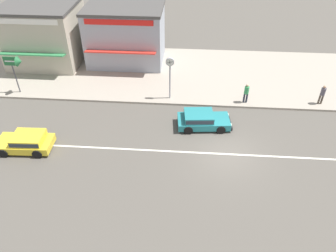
{
  "coord_description": "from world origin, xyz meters",
  "views": [
    {
      "loc": [
        -2.53,
        -15.47,
        13.82
      ],
      "look_at": [
        -3.81,
        1.58,
        0.8
      ],
      "focal_mm": 35.0,
      "sensor_mm": 36.0,
      "label": 1
    }
  ],
  "objects_px": {
    "street_clock": "(170,69)",
    "shopfront_corner_warung": "(45,33)",
    "shopfront_mid_block": "(126,35)",
    "pedestrian_by_shop": "(323,93)",
    "hatchback_yellow_1": "(26,142)",
    "arrow_signboard": "(18,63)",
    "hatchback_teal_0": "(202,119)",
    "pedestrian_mid_kerb": "(246,92)"
  },
  "relations": [
    {
      "from": "street_clock",
      "to": "shopfront_corner_warung",
      "type": "height_order",
      "value": "shopfront_corner_warung"
    },
    {
      "from": "shopfront_corner_warung",
      "to": "shopfront_mid_block",
      "type": "height_order",
      "value": "shopfront_corner_warung"
    },
    {
      "from": "pedestrian_by_shop",
      "to": "shopfront_corner_warung",
      "type": "height_order",
      "value": "shopfront_corner_warung"
    },
    {
      "from": "hatchback_yellow_1",
      "to": "arrow_signboard",
      "type": "height_order",
      "value": "arrow_signboard"
    },
    {
      "from": "hatchback_yellow_1",
      "to": "shopfront_corner_warung",
      "type": "height_order",
      "value": "shopfront_corner_warung"
    },
    {
      "from": "arrow_signboard",
      "to": "hatchback_teal_0",
      "type": "bearing_deg",
      "value": -13.11
    },
    {
      "from": "pedestrian_mid_kerb",
      "to": "shopfront_mid_block",
      "type": "height_order",
      "value": "shopfront_mid_block"
    },
    {
      "from": "arrow_signboard",
      "to": "shopfront_corner_warung",
      "type": "distance_m",
      "value": 5.77
    },
    {
      "from": "pedestrian_by_shop",
      "to": "shopfront_corner_warung",
      "type": "bearing_deg",
      "value": 166.1
    },
    {
      "from": "pedestrian_mid_kerb",
      "to": "arrow_signboard",
      "type": "bearing_deg",
      "value": 179.53
    },
    {
      "from": "street_clock",
      "to": "pedestrian_mid_kerb",
      "type": "height_order",
      "value": "street_clock"
    },
    {
      "from": "hatchback_teal_0",
      "to": "arrow_signboard",
      "type": "xyz_separation_m",
      "value": [
        -13.89,
        3.24,
        2.13
      ]
    },
    {
      "from": "hatchback_teal_0",
      "to": "hatchback_yellow_1",
      "type": "xyz_separation_m",
      "value": [
        -11.05,
        -3.2,
        -0.0
      ]
    },
    {
      "from": "pedestrian_by_shop",
      "to": "arrow_signboard",
      "type": "bearing_deg",
      "value": -179.79
    },
    {
      "from": "street_clock",
      "to": "shopfront_mid_block",
      "type": "distance_m",
      "value": 7.61
    },
    {
      "from": "pedestrian_mid_kerb",
      "to": "pedestrian_by_shop",
      "type": "relative_size",
      "value": 1.01
    },
    {
      "from": "hatchback_yellow_1",
      "to": "pedestrian_mid_kerb",
      "type": "height_order",
      "value": "pedestrian_mid_kerb"
    },
    {
      "from": "shopfront_corner_warung",
      "to": "shopfront_mid_block",
      "type": "relative_size",
      "value": 0.95
    },
    {
      "from": "arrow_signboard",
      "to": "shopfront_mid_block",
      "type": "xyz_separation_m",
      "value": [
        7.06,
        6.25,
        -0.08
      ]
    },
    {
      "from": "pedestrian_by_shop",
      "to": "hatchback_teal_0",
      "type": "bearing_deg",
      "value": -159.61
    },
    {
      "from": "hatchback_teal_0",
      "to": "shopfront_corner_warung",
      "type": "height_order",
      "value": "shopfront_corner_warung"
    },
    {
      "from": "hatchback_teal_0",
      "to": "arrow_signboard",
      "type": "relative_size",
      "value": 1.23
    },
    {
      "from": "street_clock",
      "to": "shopfront_corner_warung",
      "type": "xyz_separation_m",
      "value": [
        -11.6,
        5.73,
        0.11
      ]
    },
    {
      "from": "hatchback_yellow_1",
      "to": "street_clock",
      "type": "height_order",
      "value": "street_clock"
    },
    {
      "from": "hatchback_teal_0",
      "to": "shopfront_mid_block",
      "type": "bearing_deg",
      "value": 125.75
    },
    {
      "from": "hatchback_teal_0",
      "to": "hatchback_yellow_1",
      "type": "relative_size",
      "value": 1.06
    },
    {
      "from": "hatchback_yellow_1",
      "to": "shopfront_corner_warung",
      "type": "distance_m",
      "value": 12.75
    },
    {
      "from": "shopfront_corner_warung",
      "to": "hatchback_yellow_1",
      "type": "bearing_deg",
      "value": -76.28
    },
    {
      "from": "hatchback_teal_0",
      "to": "arrow_signboard",
      "type": "distance_m",
      "value": 14.43
    },
    {
      "from": "shopfront_mid_block",
      "to": "shopfront_corner_warung",
      "type": "bearing_deg",
      "value": -176.17
    },
    {
      "from": "hatchback_yellow_1",
      "to": "shopfront_mid_block",
      "type": "bearing_deg",
      "value": 71.6
    },
    {
      "from": "arrow_signboard",
      "to": "pedestrian_by_shop",
      "type": "relative_size",
      "value": 1.98
    },
    {
      "from": "shopfront_mid_block",
      "to": "hatchback_teal_0",
      "type": "bearing_deg",
      "value": -54.25
    },
    {
      "from": "shopfront_corner_warung",
      "to": "hatchback_teal_0",
      "type": "bearing_deg",
      "value": -32.69
    },
    {
      "from": "hatchback_teal_0",
      "to": "shopfront_corner_warung",
      "type": "distance_m",
      "value": 16.81
    },
    {
      "from": "arrow_signboard",
      "to": "pedestrian_by_shop",
      "type": "height_order",
      "value": "arrow_signboard"
    },
    {
      "from": "hatchback_yellow_1",
      "to": "shopfront_corner_warung",
      "type": "bearing_deg",
      "value": 103.72
    },
    {
      "from": "hatchback_yellow_1",
      "to": "shopfront_mid_block",
      "type": "xyz_separation_m",
      "value": [
        4.22,
        12.69,
        2.06
      ]
    },
    {
      "from": "pedestrian_by_shop",
      "to": "hatchback_yellow_1",
      "type": "bearing_deg",
      "value": -161.93
    },
    {
      "from": "street_clock",
      "to": "shopfront_corner_warung",
      "type": "relative_size",
      "value": 0.53
    },
    {
      "from": "pedestrian_mid_kerb",
      "to": "shopfront_corner_warung",
      "type": "xyz_separation_m",
      "value": [
        -17.34,
        5.91,
        1.69
      ]
    },
    {
      "from": "hatchback_yellow_1",
      "to": "pedestrian_mid_kerb",
      "type": "bearing_deg",
      "value": 23.66
    }
  ]
}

